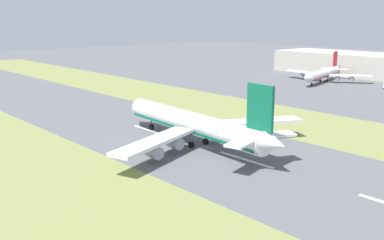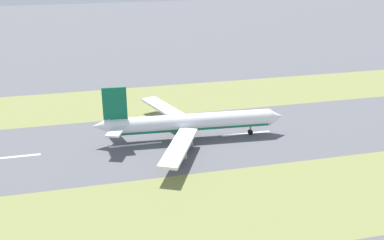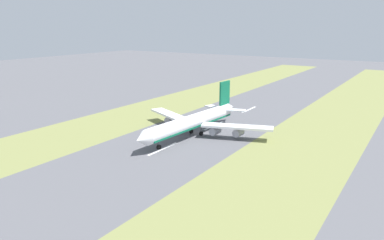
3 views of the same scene
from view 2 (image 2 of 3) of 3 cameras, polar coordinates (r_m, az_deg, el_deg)
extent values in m
plane|color=#56565B|center=(156.65, -1.79, -2.60)|extent=(800.00, 800.00, 0.00)
cube|color=olive|center=(197.87, -4.55, 2.58)|extent=(40.00, 600.00, 0.01)
cube|color=olive|center=(118.21, 2.93, -11.28)|extent=(40.00, 600.00, 0.01)
cube|color=silver|center=(155.89, -21.97, -4.39)|extent=(1.20, 18.00, 0.01)
cube|color=silver|center=(154.53, -7.19, -3.12)|extent=(1.20, 18.00, 0.01)
cube|color=silver|center=(163.27, 6.87, -1.72)|extent=(1.20, 18.00, 0.01)
cylinder|color=white|center=(155.66, 0.00, -0.27)|extent=(9.69, 56.27, 6.00)
cone|color=white|center=(163.43, 10.59, 0.43)|extent=(6.20, 5.38, 5.88)
cone|color=white|center=(153.39, -11.48, -0.75)|extent=(5.49, 6.32, 5.10)
cube|color=#0F6647|center=(156.28, 0.00, -0.84)|extent=(9.24, 54.02, 0.70)
cube|color=white|center=(171.20, -3.41, 1.43)|extent=(29.42, 14.76, 0.90)
cube|color=white|center=(139.09, -1.67, -3.45)|extent=(28.72, 18.02, 0.90)
cylinder|color=#93939E|center=(164.57, -1.92, -0.30)|extent=(3.51, 5.00, 3.20)
cylinder|color=#93939E|center=(172.49, -3.50, 0.72)|extent=(3.51, 5.00, 3.20)
cylinder|color=#93939E|center=(148.20, -0.91, -2.85)|extent=(3.51, 5.00, 3.20)
cylinder|color=#93939E|center=(139.66, -1.74, -4.45)|extent=(3.51, 5.00, 3.20)
cube|color=#0F6647|center=(150.59, -9.79, 2.09)|extent=(1.33, 8.04, 11.00)
cube|color=white|center=(158.33, -9.66, 0.18)|extent=(10.77, 6.72, 0.60)
cube|color=white|center=(148.12, -9.58, -1.34)|extent=(10.92, 7.80, 0.60)
cylinder|color=#59595E|center=(161.88, 7.44, -1.00)|extent=(0.50, 0.50, 3.20)
cylinder|color=black|center=(162.49, 7.41, -1.52)|extent=(1.02, 1.86, 1.80)
cylinder|color=#59595E|center=(158.98, -1.23, -1.24)|extent=(0.50, 0.50, 3.20)
cylinder|color=black|center=(159.61, -1.22, -1.77)|extent=(1.02, 1.86, 1.80)
cylinder|color=#59595E|center=(154.26, -0.93, -1.98)|extent=(0.50, 0.50, 3.20)
cylinder|color=black|center=(154.90, -0.92, -2.52)|extent=(1.02, 1.86, 1.80)
camera|label=1|loc=(231.76, -28.81, 11.87)|focal=42.00mm
camera|label=3|loc=(275.14, 23.38, 16.00)|focal=35.00mm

